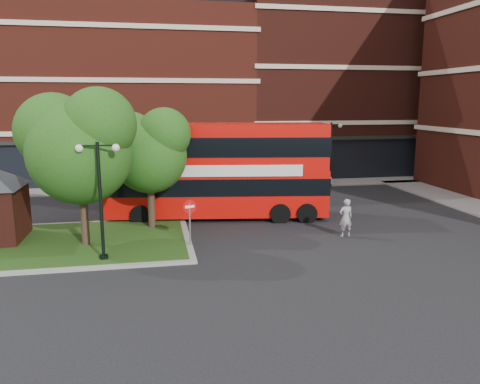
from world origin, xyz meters
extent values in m
plane|color=black|center=(0.00, 0.00, 0.00)|extent=(120.00, 120.00, 0.00)
cube|color=slate|center=(0.00, 16.50, 0.06)|extent=(44.00, 3.00, 0.12)
cube|color=maroon|center=(-8.00, 24.00, 7.00)|extent=(26.00, 12.00, 14.00)
cube|color=#471911|center=(14.00, 24.00, 8.00)|extent=(18.00, 12.00, 16.00)
cube|color=gray|center=(-8.00, 3.00, 0.06)|extent=(12.60, 7.60, 0.12)
cube|color=#19380F|center=(-8.00, 3.00, 0.07)|extent=(12.00, 7.00, 0.15)
cylinder|color=#2D2116|center=(-6.50, 2.50, 1.96)|extent=(0.36, 0.36, 3.92)
sphere|color=#1D4D13|center=(-6.50, 2.50, 4.34)|extent=(4.60, 4.60, 4.60)
sphere|color=#1D4D13|center=(-7.65, 3.19, 5.25)|extent=(3.45, 3.45, 3.45)
sphere|color=#1D4D13|center=(-5.58, 2.04, 5.60)|extent=(3.22, 3.22, 3.22)
cylinder|color=#2D2116|center=(-3.50, 5.00, 1.74)|extent=(0.36, 0.36, 3.47)
sphere|color=#1D4D13|center=(-3.50, 5.00, 3.84)|extent=(3.80, 3.80, 3.80)
sphere|color=#1D4D13|center=(-4.45, 5.57, 4.65)|extent=(2.85, 2.85, 2.85)
sphere|color=#1D4D13|center=(-2.74, 4.62, 4.96)|extent=(2.66, 2.66, 2.66)
cylinder|color=black|center=(-5.50, 0.20, 2.50)|extent=(0.14, 0.14, 5.00)
cylinder|color=black|center=(-5.50, 0.20, 0.15)|extent=(0.36, 0.36, 0.30)
cube|color=black|center=(-5.50, 0.20, 4.85)|extent=(1.40, 0.06, 0.06)
sphere|color=#F2EACC|center=(-6.20, 0.20, 4.75)|extent=(0.32, 0.32, 0.32)
sphere|color=#F2EACC|center=(-4.80, 0.20, 4.75)|extent=(0.32, 0.32, 0.32)
cylinder|color=black|center=(2.00, 14.50, 2.50)|extent=(0.14, 0.14, 5.00)
cylinder|color=black|center=(2.00, 14.50, 0.15)|extent=(0.36, 0.36, 0.30)
cube|color=black|center=(2.00, 14.50, 4.85)|extent=(1.40, 0.06, 0.06)
sphere|color=#F2EACC|center=(1.30, 14.50, 4.75)|extent=(0.32, 0.32, 0.32)
sphere|color=#F2EACC|center=(2.70, 14.50, 4.75)|extent=(0.32, 0.32, 0.32)
cylinder|color=black|center=(10.00, 14.50, 2.50)|extent=(0.14, 0.14, 5.00)
cylinder|color=black|center=(10.00, 14.50, 0.15)|extent=(0.36, 0.36, 0.30)
cube|color=black|center=(10.00, 14.50, 4.85)|extent=(1.40, 0.06, 0.06)
sphere|color=#F2EACC|center=(9.30, 14.50, 4.75)|extent=(0.32, 0.32, 0.32)
sphere|color=#F2EACC|center=(10.70, 14.50, 4.75)|extent=(0.32, 0.32, 0.32)
cube|color=red|center=(0.22, 6.87, 1.68)|extent=(12.58, 4.53, 2.35)
cube|color=red|center=(0.22, 6.87, 4.03)|extent=(12.45, 4.48, 2.35)
cube|color=black|center=(0.22, 6.87, 4.14)|extent=(12.58, 4.53, 1.06)
cube|color=silver|center=(0.02, 5.45, 2.91)|extent=(9.14, 1.36, 0.62)
imported|color=gray|center=(5.88, 1.85, 0.95)|extent=(0.71, 0.49, 1.90)
imported|color=#A3A6AA|center=(-3.32, 16.00, 0.77)|extent=(4.70, 2.35, 1.54)
imported|color=silver|center=(8.75, 16.00, 0.62)|extent=(3.84, 1.51, 1.24)
cylinder|color=slate|center=(-1.80, 1.50, 1.05)|extent=(0.08, 0.08, 2.11)
cylinder|color=red|center=(-1.80, 1.50, 1.92)|extent=(0.61, 0.19, 0.61)
cube|color=white|center=(-1.80, 1.50, 1.92)|extent=(0.43, 0.13, 0.12)
camera|label=1|loc=(-3.39, -19.09, 6.60)|focal=35.00mm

